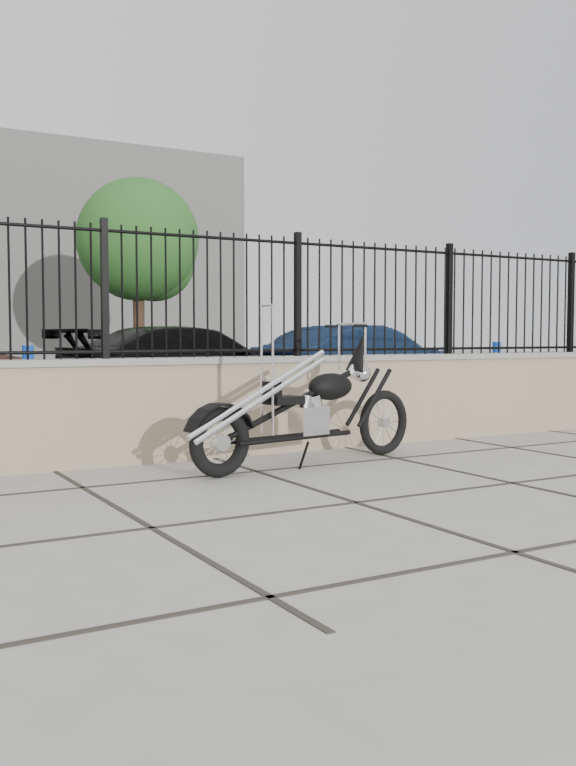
% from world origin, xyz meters
% --- Properties ---
extents(ground_plane, '(90.00, 90.00, 0.00)m').
position_xyz_m(ground_plane, '(0.00, 0.00, 0.00)').
color(ground_plane, '#99968E').
rests_on(ground_plane, ground).
extents(parking_lot, '(30.00, 30.00, 0.00)m').
position_xyz_m(parking_lot, '(0.00, 12.50, 0.00)').
color(parking_lot, black).
rests_on(parking_lot, ground).
extents(retaining_wall, '(14.00, 0.36, 0.96)m').
position_xyz_m(retaining_wall, '(0.00, 2.50, 0.48)').
color(retaining_wall, gray).
rests_on(retaining_wall, ground_plane).
extents(iron_fence, '(14.00, 0.08, 1.20)m').
position_xyz_m(iron_fence, '(0.00, 2.50, 1.56)').
color(iron_fence, black).
rests_on(iron_fence, retaining_wall).
extents(chopper_motorcycle, '(2.47, 0.85, 1.46)m').
position_xyz_m(chopper_motorcycle, '(0.52, 1.55, 0.73)').
color(chopper_motorcycle, black).
rests_on(chopper_motorcycle, ground_plane).
extents(car_black, '(4.81, 2.66, 1.32)m').
position_xyz_m(car_black, '(2.12, 7.91, 0.66)').
color(car_black, black).
rests_on(car_black, parking_lot).
extents(car_blue, '(4.26, 2.02, 1.35)m').
position_xyz_m(car_blue, '(5.37, 7.62, 0.67)').
color(car_blue, '#0D1B33').
rests_on(car_blue, parking_lot).
extents(bollard_a, '(0.15, 0.15, 1.06)m').
position_xyz_m(bollard_a, '(-1.21, 4.67, 0.53)').
color(bollard_a, '#0B19AB').
rests_on(bollard_a, ground_plane).
extents(bollard_b, '(0.12, 0.12, 0.87)m').
position_xyz_m(bollard_b, '(2.40, 4.55, 0.43)').
color(bollard_b, '#0B44A7').
rests_on(bollard_b, ground_plane).
extents(bollard_c, '(0.16, 0.16, 1.07)m').
position_xyz_m(bollard_c, '(5.66, 4.46, 0.54)').
color(bollard_c, '#0D2ECD').
rests_on(bollard_c, ground_plane).
extents(tree_right, '(3.32, 3.32, 5.61)m').
position_xyz_m(tree_right, '(4.32, 16.70, 3.93)').
color(tree_right, '#382619').
rests_on(tree_right, ground_plane).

